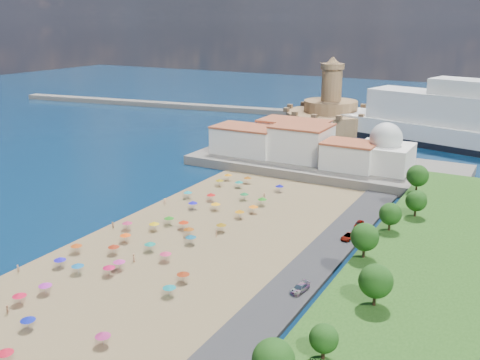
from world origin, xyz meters
The scene contains 11 objects.
ground centered at (0.00, 0.00, 0.00)m, with size 700.00×700.00×0.00m, color #071938.
terrace centered at (10.00, 73.00, 1.50)m, with size 90.00×36.00×3.00m, color #59544C.
jetty centered at (-12.00, 108.00, 1.20)m, with size 18.00×70.00×2.40m, color #59544C.
breakwater centered at (-110.00, 153.00, 1.30)m, with size 200.00×7.00×2.60m, color #59544C.
waterfront_buildings centered at (-3.05, 73.64, 7.88)m, with size 57.00×29.00×11.00m.
domed_building centered at (30.00, 71.00, 8.97)m, with size 16.00×16.00×15.00m.
fortress centered at (-12.00, 138.00, 6.68)m, with size 40.00×40.00×32.40m.
beach_parasols centered at (-1.13, -9.86, 2.15)m, with size 31.58×112.86×2.20m.
beachgoers centered at (-5.47, -9.30, 1.14)m, with size 32.58×89.24×1.87m.
parked_cars centered at (36.00, 1.23, 1.37)m, with size 2.71×75.01×1.44m.
hillside_trees centered at (46.91, -4.36, 9.90)m, with size 11.76×105.47×7.11m.
Camera 1 is at (68.97, -91.82, 48.67)m, focal length 40.00 mm.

